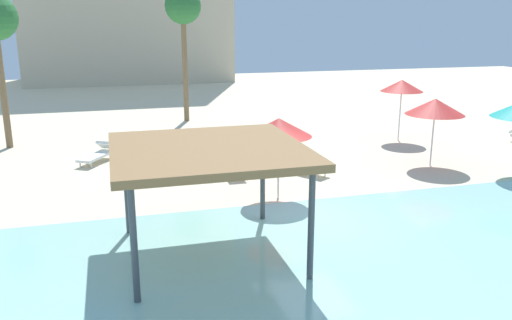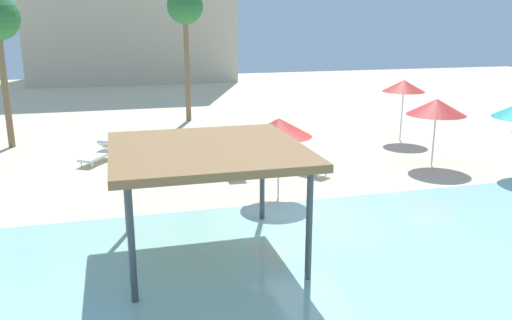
% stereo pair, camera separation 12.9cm
% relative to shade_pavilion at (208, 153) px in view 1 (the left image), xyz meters
% --- Properties ---
extents(ground_plane, '(80.00, 80.00, 0.00)m').
position_rel_shade_pavilion_xyz_m(ground_plane, '(2.98, 1.46, -2.50)').
color(ground_plane, beige).
extents(lagoon_water, '(44.00, 13.50, 0.04)m').
position_rel_shade_pavilion_xyz_m(lagoon_water, '(2.98, -3.79, -2.48)').
color(lagoon_water, '#99D1C6').
rests_on(lagoon_water, ground).
extents(shade_pavilion, '(4.35, 4.35, 2.66)m').
position_rel_shade_pavilion_xyz_m(shade_pavilion, '(0.00, 0.00, 0.00)').
color(shade_pavilion, '#42474C').
rests_on(shade_pavilion, ground).
extents(beach_umbrella_red_0, '(1.92, 1.92, 2.79)m').
position_rel_shade_pavilion_xyz_m(beach_umbrella_red_0, '(10.71, 9.78, 0.02)').
color(beach_umbrella_red_0, silver).
rests_on(beach_umbrella_red_0, ground).
extents(beach_umbrella_red_1, '(2.19, 2.19, 2.58)m').
position_rel_shade_pavilion_xyz_m(beach_umbrella_red_1, '(9.63, 5.56, -0.22)').
color(beach_umbrella_red_1, silver).
rests_on(beach_umbrella_red_1, ground).
extents(beach_umbrella_red_3, '(2.03, 2.03, 2.55)m').
position_rel_shade_pavilion_xyz_m(beach_umbrella_red_3, '(2.82, 3.51, -0.24)').
color(beach_umbrella_red_3, silver).
rests_on(beach_umbrella_red_3, ground).
extents(lounge_chair_0, '(0.62, 1.90, 0.74)m').
position_rel_shade_pavilion_xyz_m(lounge_chair_0, '(2.03, 6.48, -2.17)').
color(lounge_chair_0, white).
rests_on(lounge_chair_0, ground).
extents(lounge_chair_1, '(1.52, 1.92, 0.74)m').
position_rel_shade_pavilion_xyz_m(lounge_chair_1, '(4.50, 5.95, -2.17)').
color(lounge_chair_1, white).
rests_on(lounge_chair_1, ground).
extents(lounge_chair_2, '(1.51, 1.93, 0.74)m').
position_rel_shade_pavilion_xyz_m(lounge_chair_2, '(-2.67, 9.53, -2.17)').
color(lounge_chair_2, white).
rests_on(lounge_chair_2, ground).
extents(palm_tree_0, '(1.90, 1.90, 7.05)m').
position_rel_shade_pavilion_xyz_m(palm_tree_0, '(1.94, 17.19, 3.40)').
color(palm_tree_0, brown).
rests_on(palm_tree_0, ground).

